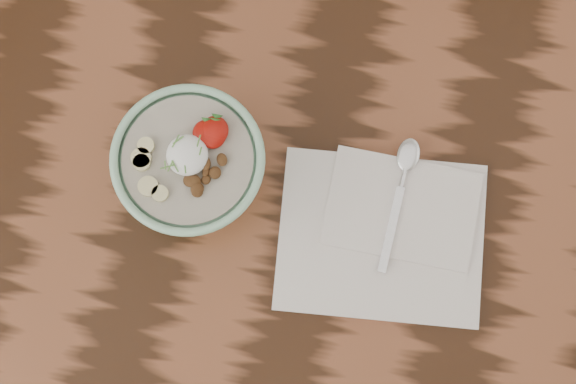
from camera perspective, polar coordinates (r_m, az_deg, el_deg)
The scene contains 4 objects.
table at distance 112.94cm, azimuth 1.63°, elevation -2.07°, with size 160.00×90.00×75.00cm.
breakfast_bowl at distance 99.05cm, azimuth -6.88°, elevation 1.91°, with size 18.48×18.48×12.30cm.
napkin at distance 103.43cm, azimuth 6.93°, elevation -2.77°, with size 27.76×23.19×1.60cm.
spoon at distance 103.58cm, azimuth 8.26°, elevation 1.33°, with size 3.26×17.82×0.93cm.
Camera 1 is at (-0.51, -15.15, 177.63)cm, focal length 50.00 mm.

